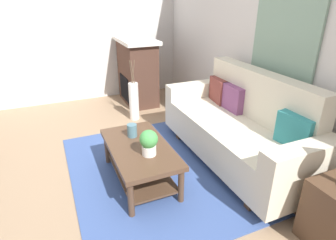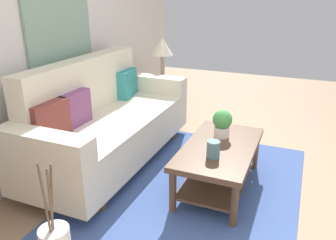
{
  "view_description": "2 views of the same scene",
  "coord_description": "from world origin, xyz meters",
  "px_view_note": "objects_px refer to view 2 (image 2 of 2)",
  "views": [
    {
      "loc": [
        2.56,
        -0.45,
        1.89
      ],
      "look_at": [
        -0.04,
        0.67,
        0.6
      ],
      "focal_mm": 30.1,
      "sensor_mm": 36.0,
      "label": 1
    },
    {
      "loc": [
        -2.56,
        -0.32,
        1.7
      ],
      "look_at": [
        0.2,
        0.83,
        0.55
      ],
      "focal_mm": 35.99,
      "sensor_mm": 36.0,
      "label": 2
    }
  ],
  "objects_px": {
    "throw_pillow_teal": "(127,83)",
    "potted_plant_tabletop": "(222,122)",
    "table_lamp": "(162,49)",
    "throw_pillow_maroon": "(50,121)",
    "side_table": "(163,100)",
    "throw_pillow_plum": "(75,109)",
    "coffee_table": "(219,157)",
    "framed_painting": "(59,21)",
    "couch": "(107,123)",
    "tabletop_vase": "(213,149)"
  },
  "relations": [
    {
      "from": "potted_plant_tabletop",
      "to": "couch",
      "type": "bearing_deg",
      "value": 96.28
    },
    {
      "from": "framed_painting",
      "to": "throw_pillow_teal",
      "type": "bearing_deg",
      "value": -27.2
    },
    {
      "from": "throw_pillow_plum",
      "to": "side_table",
      "type": "relative_size",
      "value": 0.64
    },
    {
      "from": "throw_pillow_plum",
      "to": "framed_painting",
      "type": "height_order",
      "value": "framed_painting"
    },
    {
      "from": "throw_pillow_maroon",
      "to": "tabletop_vase",
      "type": "height_order",
      "value": "throw_pillow_maroon"
    },
    {
      "from": "couch",
      "to": "throw_pillow_plum",
      "type": "relative_size",
      "value": 5.96
    },
    {
      "from": "throw_pillow_teal",
      "to": "throw_pillow_plum",
      "type": "bearing_deg",
      "value": 180.0
    },
    {
      "from": "throw_pillow_plum",
      "to": "coffee_table",
      "type": "xyz_separation_m",
      "value": [
        0.26,
        -1.33,
        -0.37
      ]
    },
    {
      "from": "throw_pillow_maroon",
      "to": "throw_pillow_teal",
      "type": "bearing_deg",
      "value": 0.0
    },
    {
      "from": "side_table",
      "to": "throw_pillow_maroon",
      "type": "bearing_deg",
      "value": 175.82
    },
    {
      "from": "table_lamp",
      "to": "coffee_table",
      "type": "bearing_deg",
      "value": -140.73
    },
    {
      "from": "framed_painting",
      "to": "potted_plant_tabletop",
      "type": "bearing_deg",
      "value": -85.51
    },
    {
      "from": "throw_pillow_teal",
      "to": "potted_plant_tabletop",
      "type": "bearing_deg",
      "value": -112.52
    },
    {
      "from": "throw_pillow_maroon",
      "to": "tabletop_vase",
      "type": "bearing_deg",
      "value": -75.07
    },
    {
      "from": "throw_pillow_teal",
      "to": "coffee_table",
      "type": "xyz_separation_m",
      "value": [
        -0.73,
        -1.33,
        -0.37
      ]
    },
    {
      "from": "throw_pillow_plum",
      "to": "throw_pillow_teal",
      "type": "bearing_deg",
      "value": 0.0
    },
    {
      "from": "couch",
      "to": "throw_pillow_maroon",
      "type": "xyz_separation_m",
      "value": [
        -0.66,
        0.13,
        0.25
      ]
    },
    {
      "from": "framed_painting",
      "to": "throw_pillow_plum",
      "type": "bearing_deg",
      "value": -134.21
    },
    {
      "from": "tabletop_vase",
      "to": "throw_pillow_plum",
      "type": "bearing_deg",
      "value": 91.0
    },
    {
      "from": "coffee_table",
      "to": "table_lamp",
      "type": "distance_m",
      "value": 1.98
    },
    {
      "from": "throw_pillow_maroon",
      "to": "coffee_table",
      "type": "relative_size",
      "value": 0.33
    },
    {
      "from": "throw_pillow_teal",
      "to": "framed_painting",
      "type": "xyz_separation_m",
      "value": [
        -0.66,
        0.34,
        0.75
      ]
    },
    {
      "from": "throw_pillow_maroon",
      "to": "throw_pillow_plum",
      "type": "xyz_separation_m",
      "value": [
        0.33,
        0.0,
        0.0
      ]
    },
    {
      "from": "couch",
      "to": "side_table",
      "type": "xyz_separation_m",
      "value": [
        1.37,
        -0.02,
        -0.15
      ]
    },
    {
      "from": "throw_pillow_maroon",
      "to": "throw_pillow_plum",
      "type": "height_order",
      "value": "same"
    },
    {
      "from": "throw_pillow_teal",
      "to": "framed_painting",
      "type": "height_order",
      "value": "framed_painting"
    },
    {
      "from": "potted_plant_tabletop",
      "to": "side_table",
      "type": "height_order",
      "value": "potted_plant_tabletop"
    },
    {
      "from": "throw_pillow_maroon",
      "to": "tabletop_vase",
      "type": "xyz_separation_m",
      "value": [
        0.35,
        -1.33,
        -0.18
      ]
    },
    {
      "from": "throw_pillow_teal",
      "to": "throw_pillow_maroon",
      "type": "bearing_deg",
      "value": 180.0
    },
    {
      "from": "throw_pillow_plum",
      "to": "side_table",
      "type": "distance_m",
      "value": 1.76
    },
    {
      "from": "couch",
      "to": "table_lamp",
      "type": "height_order",
      "value": "table_lamp"
    },
    {
      "from": "throw_pillow_teal",
      "to": "coffee_table",
      "type": "relative_size",
      "value": 0.33
    },
    {
      "from": "throw_pillow_plum",
      "to": "throw_pillow_teal",
      "type": "relative_size",
      "value": 1.0
    },
    {
      "from": "tabletop_vase",
      "to": "potted_plant_tabletop",
      "type": "bearing_deg",
      "value": 5.18
    },
    {
      "from": "throw_pillow_teal",
      "to": "side_table",
      "type": "distance_m",
      "value": 0.83
    },
    {
      "from": "couch",
      "to": "table_lamp",
      "type": "bearing_deg",
      "value": -0.95
    },
    {
      "from": "coffee_table",
      "to": "framed_painting",
      "type": "distance_m",
      "value": 2.01
    },
    {
      "from": "throw_pillow_plum",
      "to": "side_table",
      "type": "bearing_deg",
      "value": -4.99
    },
    {
      "from": "coffee_table",
      "to": "side_table",
      "type": "xyz_separation_m",
      "value": [
        1.44,
        1.18,
        -0.03
      ]
    },
    {
      "from": "couch",
      "to": "table_lamp",
      "type": "xyz_separation_m",
      "value": [
        1.37,
        -0.02,
        0.56
      ]
    },
    {
      "from": "couch",
      "to": "throw_pillow_maroon",
      "type": "distance_m",
      "value": 0.72
    },
    {
      "from": "throw_pillow_plum",
      "to": "throw_pillow_teal",
      "type": "xyz_separation_m",
      "value": [
        1.0,
        0.0,
        0.0
      ]
    },
    {
      "from": "side_table",
      "to": "table_lamp",
      "type": "height_order",
      "value": "table_lamp"
    },
    {
      "from": "table_lamp",
      "to": "throw_pillow_maroon",
      "type": "bearing_deg",
      "value": 175.82
    },
    {
      "from": "side_table",
      "to": "throw_pillow_plum",
      "type": "bearing_deg",
      "value": 175.01
    },
    {
      "from": "couch",
      "to": "throw_pillow_plum",
      "type": "bearing_deg",
      "value": 159.16
    },
    {
      "from": "coffee_table",
      "to": "framed_painting",
      "type": "xyz_separation_m",
      "value": [
        0.07,
        1.67,
        1.11
      ]
    },
    {
      "from": "coffee_table",
      "to": "tabletop_vase",
      "type": "bearing_deg",
      "value": -179.58
    },
    {
      "from": "coffee_table",
      "to": "side_table",
      "type": "distance_m",
      "value": 1.86
    },
    {
      "from": "throw_pillow_plum",
      "to": "coffee_table",
      "type": "distance_m",
      "value": 1.4
    }
  ]
}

